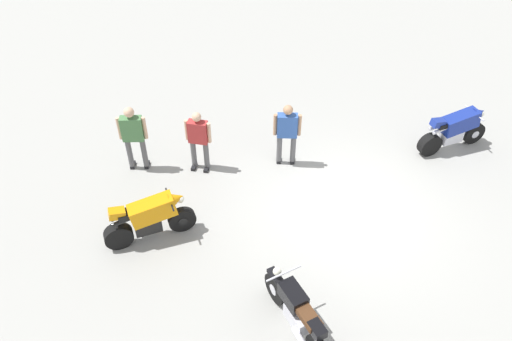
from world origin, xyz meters
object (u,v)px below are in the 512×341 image
at_px(person_in_red_shirt, 198,138).
at_px(person_in_blue_shirt, 287,131).
at_px(motorcycle_orange_sportbike, 149,218).
at_px(motorcycle_blue_sportbike, 455,129).
at_px(motorcycle_black_cruiser, 297,313).
at_px(person_in_green_shirt, 133,134).

xyz_separation_m(person_in_red_shirt, person_in_blue_shirt, (-2.06, 0.42, 0.06)).
height_order(motorcycle_orange_sportbike, motorcycle_blue_sportbike, same).
distance_m(motorcycle_black_cruiser, motorcycle_blue_sportbike, 6.79).
relative_size(person_in_red_shirt, person_in_blue_shirt, 0.95).
relative_size(motorcycle_blue_sportbike, person_in_green_shirt, 1.10).
distance_m(motorcycle_orange_sportbike, motorcycle_black_cruiser, 3.67).
bearing_deg(motorcycle_blue_sportbike, person_in_blue_shirt, 166.99).
relative_size(motorcycle_black_cruiser, motorcycle_blue_sportbike, 1.06).
xyz_separation_m(motorcycle_black_cruiser, person_in_green_shirt, (2.19, -5.30, 0.52)).
relative_size(person_in_blue_shirt, person_in_green_shirt, 0.96).
xyz_separation_m(person_in_blue_shirt, person_in_green_shirt, (3.52, -0.84, 0.05)).
bearing_deg(person_in_blue_shirt, person_in_green_shirt, 94.86).
height_order(motorcycle_blue_sportbike, person_in_red_shirt, person_in_red_shirt).
bearing_deg(motorcycle_black_cruiser, person_in_red_shirt, -3.62).
bearing_deg(motorcycle_black_cruiser, motorcycle_orange_sportbike, 24.45).
bearing_deg(motorcycle_black_cruiser, motorcycle_blue_sportbike, -67.77).
height_order(motorcycle_orange_sportbike, person_in_blue_shirt, person_in_blue_shirt).
bearing_deg(person_in_green_shirt, motorcycle_orange_sportbike, -165.12).
bearing_deg(motorcycle_orange_sportbike, person_in_green_shirt, 86.04).
distance_m(motorcycle_orange_sportbike, person_in_red_shirt, 2.45).
bearing_deg(motorcycle_blue_sportbike, motorcycle_black_cruiser, -150.19).
bearing_deg(person_in_red_shirt, motorcycle_orange_sportbike, -8.66).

